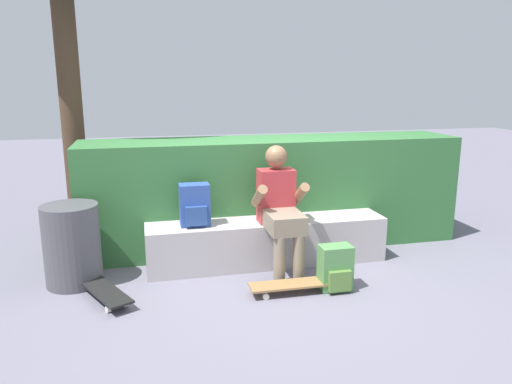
% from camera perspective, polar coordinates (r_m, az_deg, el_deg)
% --- Properties ---
extents(ground_plane, '(24.00, 24.00, 0.00)m').
position_cam_1_polar(ground_plane, '(4.62, 2.44, -9.91)').
color(ground_plane, slate).
extents(bench_main, '(2.37, 0.46, 0.45)m').
position_cam_1_polar(bench_main, '(4.86, 1.30, -5.86)').
color(bench_main, '#B0A8A7').
rests_on(bench_main, ground).
extents(person_skater, '(0.49, 0.62, 1.20)m').
position_cam_1_polar(person_skater, '(4.56, 2.83, -1.61)').
color(person_skater, '#B73338').
rests_on(person_skater, ground).
extents(skateboard_near_person, '(0.80, 0.21, 0.09)m').
position_cam_1_polar(skateboard_near_person, '(4.28, 4.63, -10.80)').
color(skateboard_near_person, olive).
rests_on(skateboard_near_person, ground).
extents(skateboard_beside_bench, '(0.54, 0.80, 0.09)m').
position_cam_1_polar(skateboard_beside_bench, '(4.36, -17.61, -10.89)').
color(skateboard_beside_bench, black).
rests_on(skateboard_beside_bench, ground).
extents(backpack_on_bench, '(0.28, 0.23, 0.40)m').
position_cam_1_polar(backpack_on_bench, '(4.61, -7.22, -1.60)').
color(backpack_on_bench, '#2D4C99').
rests_on(backpack_on_bench, bench_main).
extents(backpack_on_ground, '(0.28, 0.23, 0.40)m').
position_cam_1_polar(backpack_on_ground, '(4.33, 9.35, -8.89)').
color(backpack_on_ground, '#51894C').
rests_on(backpack_on_ground, ground).
extents(hedge_row, '(4.10, 0.78, 1.18)m').
position_cam_1_polar(hedge_row, '(5.36, 1.96, 0.02)').
color(hedge_row, '#326B36').
rests_on(hedge_row, ground).
extents(trash_bin, '(0.49, 0.49, 0.73)m').
position_cam_1_polar(trash_bin, '(4.64, -20.82, -5.84)').
color(trash_bin, '#4C4C51').
rests_on(trash_bin, ground).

